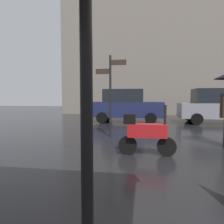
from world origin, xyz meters
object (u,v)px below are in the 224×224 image
Objects in this scene: parked_scooter at (145,133)px; street_signpost at (110,88)px; parked_car_right at (219,106)px; parked_car_left at (126,106)px.

street_signpost is (-1.21, 2.12, 1.20)m from parked_scooter.
parked_scooter is 0.48× the size of street_signpost.
parked_car_right is 1.51× the size of street_signpost.
parked_scooter is at bearing -60.38° from street_signpost.
parked_car_right is (5.08, 0.13, 0.00)m from parked_car_left.
parked_scooter is 7.95m from parked_car_right.
street_signpost is (-0.16, -4.59, 0.80)m from parked_car_left.
parked_car_left is 4.66m from street_signpost.
street_signpost is at bearing 141.16° from parked_scooter.
parked_scooter is 2.72m from street_signpost.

